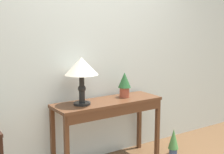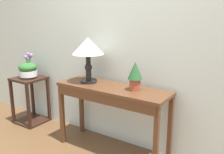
{
  "view_description": "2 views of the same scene",
  "coord_description": "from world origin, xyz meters",
  "px_view_note": "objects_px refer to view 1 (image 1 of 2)",
  "views": [
    {
      "loc": [
        -1.85,
        -1.67,
        1.62
      ],
      "look_at": [
        0.07,
        1.22,
        1.04
      ],
      "focal_mm": 49.67,
      "sensor_mm": 36.0,
      "label": 1
    },
    {
      "loc": [
        1.48,
        -0.96,
        1.55
      ],
      "look_at": [
        0.06,
        1.16,
        0.9
      ],
      "focal_mm": 40.56,
      "sensor_mm": 36.0,
      "label": 2
    }
  ],
  "objects_px": {
    "console_table": "(109,110)",
    "table_lamp": "(82,69)",
    "potted_plant_on_console": "(124,83)",
    "potted_plant_floor": "(173,141)"
  },
  "relations": [
    {
      "from": "table_lamp",
      "to": "potted_plant_floor",
      "type": "distance_m",
      "value": 1.54
    },
    {
      "from": "console_table",
      "to": "table_lamp",
      "type": "bearing_deg",
      "value": 175.79
    },
    {
      "from": "potted_plant_on_console",
      "to": "console_table",
      "type": "bearing_deg",
      "value": -168.1
    },
    {
      "from": "console_table",
      "to": "potted_plant_on_console",
      "type": "distance_m",
      "value": 0.38
    },
    {
      "from": "table_lamp",
      "to": "potted_plant_floor",
      "type": "xyz_separation_m",
      "value": [
        1.16,
        -0.24,
        -0.98
      ]
    },
    {
      "from": "console_table",
      "to": "potted_plant_floor",
      "type": "height_order",
      "value": "console_table"
    },
    {
      "from": "console_table",
      "to": "table_lamp",
      "type": "relative_size",
      "value": 2.49
    },
    {
      "from": "potted_plant_on_console",
      "to": "table_lamp",
      "type": "bearing_deg",
      "value": -177.09
    },
    {
      "from": "console_table",
      "to": "table_lamp",
      "type": "height_order",
      "value": "table_lamp"
    },
    {
      "from": "potted_plant_on_console",
      "to": "potted_plant_floor",
      "type": "distance_m",
      "value": 0.98
    }
  ]
}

